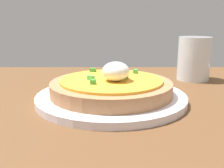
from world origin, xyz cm
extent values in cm
cube|color=brown|center=(0.00, 0.00, 1.32)|extent=(106.65, 67.81, 2.64)
cylinder|color=white|center=(-7.34, -2.14, 3.31)|extent=(29.13, 29.13, 1.34)
cylinder|color=#B17B50|center=(-7.34, -2.14, 5.25)|extent=(23.53, 23.53, 2.53)
cylinder|color=gold|center=(-7.34, -2.14, 6.74)|extent=(19.79, 19.79, 0.46)
ellipsoid|color=white|center=(-6.47, -3.55, 8.77)|extent=(5.15, 5.15, 3.60)
cube|color=green|center=(-11.21, -2.79, 7.37)|extent=(1.50, 1.41, 0.80)
cube|color=green|center=(-2.16, 3.42, 7.37)|extent=(1.11, 1.45, 0.80)
cube|color=green|center=(-5.28, -1.88, 7.37)|extent=(1.15, 1.46, 0.80)
cube|color=green|center=(-11.38, 4.96, 7.37)|extent=(1.45, 1.12, 0.80)
cube|color=green|center=(-4.65, -1.41, 7.37)|extent=(1.43, 1.07, 0.80)
cube|color=green|center=(-10.55, -6.00, 7.37)|extent=(1.01, 1.40, 0.80)
cube|color=#53A84A|center=(-6.83, -0.30, 7.37)|extent=(1.50, 1.26, 0.80)
cylinder|color=silver|center=(14.12, 15.98, 8.21)|extent=(8.29, 8.29, 11.14)
cylinder|color=black|center=(14.12, 15.98, 6.64)|extent=(7.29, 7.29, 7.20)
camera|label=1|loc=(-7.18, -50.93, 18.34)|focal=41.65mm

